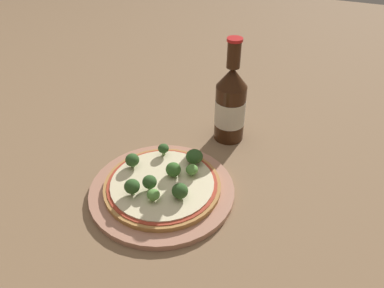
{
  "coord_description": "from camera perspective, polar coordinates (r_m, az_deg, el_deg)",
  "views": [
    {
      "loc": [
        -0.47,
        -0.26,
        0.5
      ],
      "look_at": [
        0.08,
        -0.03,
        0.06
      ],
      "focal_mm": 35.0,
      "sensor_mm": 36.0,
      "label": 1
    }
  ],
  "objects": [
    {
      "name": "broccoli_floret_2",
      "position": [
        0.67,
        -1.84,
        -7.17
      ],
      "size": [
        0.03,
        0.03,
        0.03
      ],
      "color": "#7A9E5B",
      "rests_on": "pizza"
    },
    {
      "name": "pizza",
      "position": [
        0.72,
        -4.53,
        -6.23
      ],
      "size": [
        0.22,
        0.22,
        0.01
      ],
      "color": "#B77F42",
      "rests_on": "plate"
    },
    {
      "name": "broccoli_floret_8",
      "position": [
        0.69,
        -6.48,
        -5.79
      ],
      "size": [
        0.03,
        0.03,
        0.03
      ],
      "color": "#7A9E5B",
      "rests_on": "pizza"
    },
    {
      "name": "broccoli_floret_5",
      "position": [
        0.68,
        -9.12,
        -6.41
      ],
      "size": [
        0.03,
        0.03,
        0.03
      ],
      "color": "#7A9E5B",
      "rests_on": "pizza"
    },
    {
      "name": "broccoli_floret_0",
      "position": [
        0.77,
        -4.37,
        -0.71
      ],
      "size": [
        0.02,
        0.02,
        0.03
      ],
      "color": "#7A9E5B",
      "rests_on": "pizza"
    },
    {
      "name": "plate",
      "position": [
        0.72,
        -4.57,
        -7.05
      ],
      "size": [
        0.28,
        0.28,
        0.01
      ],
      "color": "tan",
      "rests_on": "ground_plane"
    },
    {
      "name": "beer_bottle",
      "position": [
        0.83,
        5.88,
        6.09
      ],
      "size": [
        0.07,
        0.07,
        0.24
      ],
      "color": "#381E0F",
      "rests_on": "ground_plane"
    },
    {
      "name": "broccoli_floret_1",
      "position": [
        0.67,
        -5.91,
        -7.72
      ],
      "size": [
        0.02,
        0.02,
        0.02
      ],
      "color": "#7A9E5B",
      "rests_on": "pizza"
    },
    {
      "name": "broccoli_floret_3",
      "position": [
        0.72,
        -2.86,
        -3.9
      ],
      "size": [
        0.03,
        0.03,
        0.03
      ],
      "color": "#7A9E5B",
      "rests_on": "pizza"
    },
    {
      "name": "broccoli_floret_4",
      "position": [
        0.74,
        -9.09,
        -2.43
      ],
      "size": [
        0.03,
        0.03,
        0.03
      ],
      "color": "#7A9E5B",
      "rests_on": "pizza"
    },
    {
      "name": "broccoli_floret_7",
      "position": [
        0.74,
        0.36,
        -1.92
      ],
      "size": [
        0.03,
        0.03,
        0.03
      ],
      "color": "#7A9E5B",
      "rests_on": "pizza"
    },
    {
      "name": "broccoli_floret_6",
      "position": [
        0.71,
        -0.02,
        -3.92
      ],
      "size": [
        0.02,
        0.02,
        0.02
      ],
      "color": "#7A9E5B",
      "rests_on": "pizza"
    },
    {
      "name": "ground_plane",
      "position": [
        0.74,
        -4.58,
        -6.77
      ],
      "size": [
        3.0,
        3.0,
        0.0
      ],
      "primitive_type": "plane",
      "color": "#846647"
    }
  ]
}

